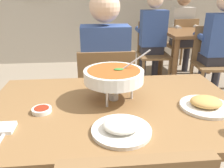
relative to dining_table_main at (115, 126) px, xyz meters
name	(u,v)px	position (x,y,z in m)	size (l,w,h in m)	color
dining_table_main	(115,126)	(0.00, 0.00, 0.00)	(1.26, 0.80, 0.78)	brown
chair_diner_main	(106,95)	(0.00, 0.69, -0.14)	(0.44, 0.44, 0.90)	brown
diner_main	(105,67)	(0.00, 0.72, 0.09)	(0.40, 0.45, 1.31)	#2D2D38
curry_bowl	(115,76)	(0.00, 0.06, 0.25)	(0.33, 0.30, 0.26)	silver
rice_plate	(122,128)	(0.00, -0.24, 0.14)	(0.24, 0.24, 0.06)	white
appetizer_plate	(206,104)	(0.43, -0.08, 0.14)	(0.24, 0.24, 0.06)	white
sauce_dish	(42,110)	(-0.35, -0.04, 0.13)	(0.09, 0.09, 0.02)	white
spoon_utensil	(3,136)	(-0.46, -0.23, 0.13)	(0.01, 0.17, 0.01)	silver
dining_table_far	(198,41)	(1.46, 2.20, -0.02)	(1.00, 0.80, 0.78)	brown
chair_bg_left	(181,42)	(1.44, 2.73, -0.14)	(0.49, 0.49, 0.90)	brown
chair_bg_middle	(211,58)	(1.43, 1.70, -0.14)	(0.48, 0.48, 0.90)	brown
chair_bg_right	(153,49)	(0.81, 2.26, -0.14)	(0.45, 0.45, 0.90)	brown
patron_bg_left	(182,28)	(1.44, 2.77, 0.09)	(0.40, 0.45, 1.31)	#2D2D38
patron_bg_middle	(218,41)	(1.45, 1.64, 0.09)	(0.40, 0.45, 1.31)	#2D2D38
patron_bg_right	(152,33)	(0.79, 2.26, 0.09)	(0.40, 0.45, 1.31)	#2D2D38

